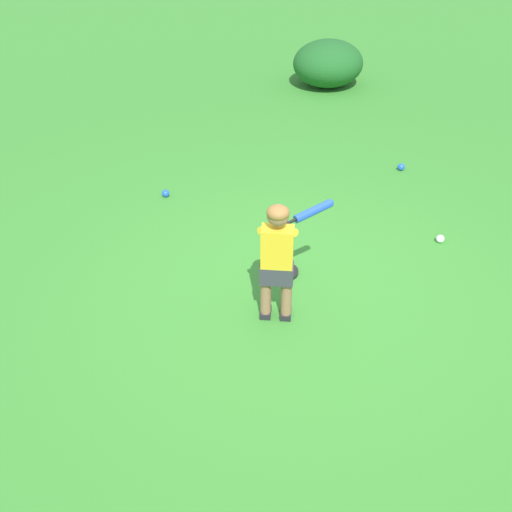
# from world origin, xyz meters

# --- Properties ---
(ground_plane) EXTENTS (40.00, 40.00, 0.00)m
(ground_plane) POSITION_xyz_m (0.00, 0.00, 0.00)
(ground_plane) COLOR #38842D
(child_batter) EXTENTS (0.77, 0.36, 1.08)m
(child_batter) POSITION_xyz_m (-0.37, -0.26, 0.65)
(child_batter) COLOR #232328
(child_batter) RESTS_ON ground
(play_ball_by_bucket) EXTENTS (0.08, 0.08, 0.08)m
(play_ball_by_bucket) POSITION_xyz_m (-0.25, 2.12, 0.04)
(play_ball_by_bucket) COLOR blue
(play_ball_by_bucket) RESTS_ON ground
(play_ball_near_batter) EXTENTS (0.09, 0.09, 0.09)m
(play_ball_near_batter) POSITION_xyz_m (2.46, 1.14, 0.04)
(play_ball_near_batter) COLOR blue
(play_ball_near_batter) RESTS_ON ground
(play_ball_behind_batter) EXTENTS (0.08, 0.08, 0.08)m
(play_ball_behind_batter) POSITION_xyz_m (1.63, -0.24, 0.04)
(play_ball_behind_batter) COLOR white
(play_ball_behind_batter) RESTS_ON ground
(batting_tee) EXTENTS (0.28, 0.28, 0.62)m
(batting_tee) POSITION_xyz_m (0.02, 0.20, 0.10)
(batting_tee) COLOR black
(batting_tee) RESTS_ON ground
(shrub_left_background) EXTENTS (1.16, 1.10, 0.73)m
(shrub_left_background) POSITION_xyz_m (3.67, 4.08, 0.37)
(shrub_left_background) COLOR #1E5B23
(shrub_left_background) RESTS_ON ground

